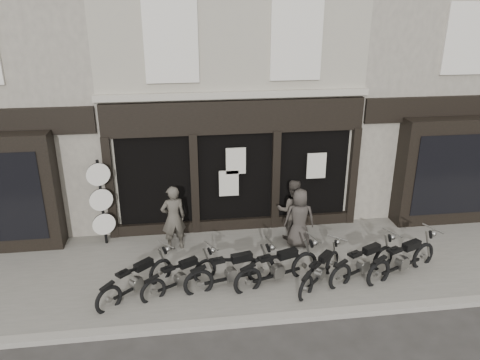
{
  "coord_description": "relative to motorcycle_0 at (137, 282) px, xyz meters",
  "views": [
    {
      "loc": [
        -1.52,
        -9.26,
        6.44
      ],
      "look_at": [
        -0.05,
        1.6,
        2.15
      ],
      "focal_mm": 35.0,
      "sensor_mm": 36.0,
      "label": 1
    }
  ],
  "objects": [
    {
      "name": "ground_plane",
      "position": [
        2.63,
        -0.02,
        -0.41
      ],
      "size": [
        90.0,
        90.0,
        0.0
      ],
      "primitive_type": "plane",
      "color": "#2D2B28",
      "rests_on": "ground"
    },
    {
      "name": "pavement",
      "position": [
        2.63,
        0.88,
        -0.35
      ],
      "size": [
        30.0,
        4.2,
        0.12
      ],
      "primitive_type": "cube",
      "color": "#66625A",
      "rests_on": "ground_plane"
    },
    {
      "name": "kerb",
      "position": [
        2.63,
        -1.27,
        -0.34
      ],
      "size": [
        30.0,
        0.25,
        0.13
      ],
      "primitive_type": "cube",
      "color": "gray",
      "rests_on": "ground_plane"
    },
    {
      "name": "central_building",
      "position": [
        2.63,
        5.93,
        3.68
      ],
      "size": [
        7.3,
        6.22,
        8.34
      ],
      "color": "#A39D8C",
      "rests_on": "ground"
    },
    {
      "name": "neighbour_left",
      "position": [
        -3.72,
        5.88,
        3.63
      ],
      "size": [
        5.6,
        6.73,
        8.34
      ],
      "color": "#9E9686",
      "rests_on": "ground"
    },
    {
      "name": "neighbour_right",
      "position": [
        8.98,
        5.88,
        3.63
      ],
      "size": [
        5.6,
        6.73,
        8.34
      ],
      "color": "#9E9686",
      "rests_on": "ground"
    },
    {
      "name": "motorcycle_0",
      "position": [
        0.0,
        0.0,
        0.0
      ],
      "size": [
        1.74,
        1.6,
        1.02
      ],
      "rotation": [
        0.0,
        0.0,
        0.72
      ],
      "color": "black",
      "rests_on": "ground"
    },
    {
      "name": "motorcycle_1",
      "position": [
        1.0,
        0.06,
        -0.02
      ],
      "size": [
        1.83,
        1.23,
        0.97
      ],
      "rotation": [
        0.0,
        0.0,
        0.52
      ],
      "color": "black",
      "rests_on": "ground"
    },
    {
      "name": "motorcycle_2",
      "position": [
        2.18,
        0.02,
        0.03
      ],
      "size": [
        2.24,
        0.87,
        1.09
      ],
      "rotation": [
        0.0,
        0.0,
        0.24
      ],
      "color": "black",
      "rests_on": "ground"
    },
    {
      "name": "motorcycle_3",
      "position": [
        3.28,
        0.02,
        0.03
      ],
      "size": [
        2.19,
        1.05,
        1.09
      ],
      "rotation": [
        0.0,
        0.0,
        0.33
      ],
      "color": "black",
      "rests_on": "ground"
    },
    {
      "name": "motorcycle_4",
      "position": [
        4.27,
        -0.13,
        -0.03
      ],
      "size": [
        1.53,
        1.58,
        0.95
      ],
      "rotation": [
        0.0,
        0.0,
        0.81
      ],
      "color": "black",
      "rests_on": "ground"
    },
    {
      "name": "motorcycle_5",
      "position": [
        5.38,
        0.0,
        0.01
      ],
      "size": [
        2.02,
        1.22,
        1.05
      ],
      "rotation": [
        0.0,
        0.0,
        0.45
      ],
      "color": "black",
      "rests_on": "ground"
    },
    {
      "name": "motorcycle_6",
      "position": [
        6.37,
        -0.03,
        0.03
      ],
      "size": [
        2.16,
        1.21,
        1.1
      ],
      "rotation": [
        0.0,
        0.0,
        0.41
      ],
      "color": "black",
      "rests_on": "ground"
    },
    {
      "name": "man_left",
      "position": [
        0.86,
        1.96,
        0.62
      ],
      "size": [
        0.74,
        0.57,
        1.8
      ],
      "primitive_type": "imported",
      "rotation": [
        0.0,
        0.0,
        3.36
      ],
      "color": "#47423A",
      "rests_on": "pavement"
    },
    {
      "name": "man_centre",
      "position": [
        4.11,
        2.11,
        0.59
      ],
      "size": [
        0.92,
        0.75,
        1.74
      ],
      "primitive_type": "imported",
      "rotation": [
        0.0,
        0.0,
        3.03
      ],
      "color": "#3E3832",
      "rests_on": "pavement"
    },
    {
      "name": "man_right",
      "position": [
        4.2,
        1.66,
        0.54
      ],
      "size": [
        0.88,
        0.65,
        1.64
      ],
      "primitive_type": "imported",
      "rotation": [
        0.0,
        0.0,
        2.98
      ],
      "color": "#36312D",
      "rests_on": "pavement"
    },
    {
      "name": "advert_sign_post",
      "position": [
        -1.01,
        2.48,
        0.83
      ],
      "size": [
        0.6,
        0.4,
        2.54
      ],
      "rotation": [
        0.0,
        0.0,
        0.34
      ],
      "color": "black",
      "rests_on": "ground"
    }
  ]
}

